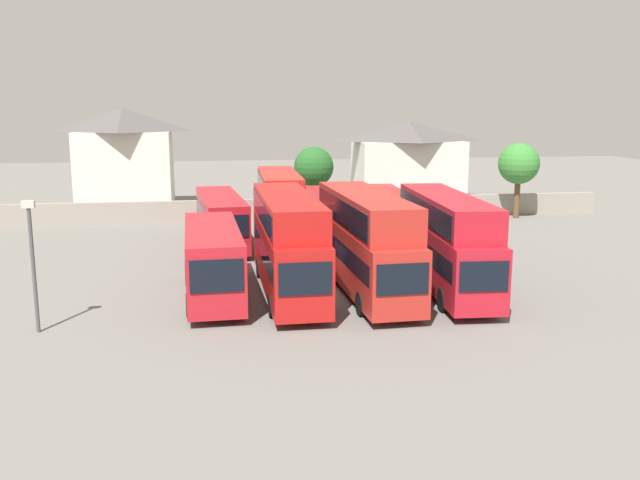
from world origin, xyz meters
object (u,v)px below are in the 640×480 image
Objects in this scene: bus_5 at (221,217)px; lamp_post_lot_edge at (33,257)px; tree_left_of_lot at (314,167)px; bus_8 at (387,213)px; bus_2 at (288,239)px; bus_3 at (366,238)px; bus_1 at (213,258)px; bus_4 at (446,237)px; tree_behind_wall at (519,164)px; bus_7 at (321,215)px; bus_6 at (280,204)px; house_terrace_centre at (408,161)px; house_terrace_left at (125,157)px.

bus_5 is 2.06× the size of lamp_post_lot_edge.
bus_8 is at bearing -74.35° from tree_left_of_lot.
bus_2 is 0.99× the size of bus_3.
bus_1 is 0.88× the size of bus_5.
tree_behind_wall is (13.77, 21.31, 1.81)m from bus_4.
bus_3 is at bearing -92.61° from tree_left_of_lot.
bus_6 is at bearing -93.40° from bus_7.
bus_7 is (3.67, 12.53, -0.87)m from bus_2.
bus_4 is 1.09× the size of house_terrace_centre.
bus_8 is 28.16m from house_terrace_left.
house_terrace_centre is (12.00, 20.06, 2.07)m from bus_7.
bus_2 is 1.89× the size of tree_behind_wall.
tree_behind_wall is at bearing 137.74° from bus_3.
bus_4 is 25.44m from tree_behind_wall.
bus_2 is 15.53m from bus_8.
house_terrace_left is (-20.16, 19.48, 2.74)m from bus_8.
lamp_post_lot_edge is at bearing -118.63° from tree_left_of_lot.
bus_3 is at bearing -130.37° from tree_behind_wall.
lamp_post_lot_edge reaches higher than bus_8.
bus_1 reaches higher than bus_8.
bus_5 is 6.82m from bus_7.
bus_2 is 1.14× the size of bus_7.
house_terrace_left reaches higher than bus_7.
house_terrace_centre is at bearing 148.47° from bus_7.
bus_2 reaches higher than bus_4.
tree_behind_wall is at bearing -15.03° from tree_left_of_lot.
bus_6 is 22.56m from tree_behind_wall.
bus_7 is at bearing -96.38° from tree_left_of_lot.
bus_3 is 1.12× the size of house_terrace_centre.
bus_8 is at bearing 159.04° from bus_3.
house_terrace_centre is 1.70× the size of tree_behind_wall.
bus_8 is (4.60, 13.31, -0.89)m from bus_3.
bus_3 is 12.92m from bus_7.
house_terrace_left is 0.86× the size of house_terrace_centre.
bus_1 is 26.91m from tree_left_of_lot.
bus_3 is 1.10× the size of bus_6.
lamp_post_lot_edge is at bearing -142.69° from tree_behind_wall.
house_terrace_left is at bearing 90.89° from lamp_post_lot_edge.
house_terrace_left is at bearing -168.22° from bus_1.
bus_6 reaches higher than bus_4.
bus_8 is 1.66× the size of tree_behind_wall.
tree_behind_wall is (24.99, 7.79, 2.62)m from bus_5.
bus_6 reaches higher than bus_1.
tree_behind_wall reaches higher than bus_5.
bus_8 is at bearing -44.02° from house_terrace_left.
house_terrace_left reaches higher than bus_2.
lamp_post_lot_edge is at bearing -68.98° from bus_2.
tree_behind_wall is at bearing 133.03° from bus_2.
bus_5 is 1.81× the size of tree_behind_wall.
house_terrace_centre is 12.89m from tree_left_of_lot.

